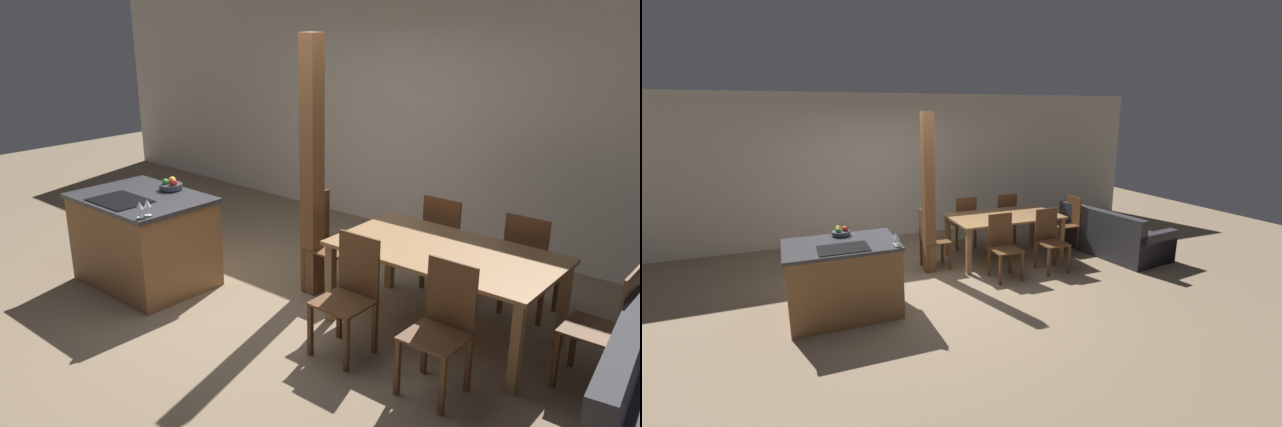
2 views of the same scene
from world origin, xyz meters
TOP-DOWN VIEW (x-y plane):
  - ground_plane at (0.00, 0.00)m, footprint 16.00×16.00m
  - wall_back at (0.00, 2.66)m, footprint 11.20×0.08m
  - kitchen_island at (-1.17, -0.35)m, footprint 1.30×0.92m
  - fruit_bowl at (-1.13, -0.03)m, footprint 0.22×0.22m
  - wine_glass_near at (-0.60, -0.74)m, footprint 0.06×0.06m
  - wine_glass_middle at (-0.60, -0.66)m, footprint 0.06×0.06m
  - dining_table at (1.54, 0.66)m, footprint 1.78×1.02m
  - dining_chair_near_left at (1.14, -0.08)m, footprint 0.40×0.40m
  - dining_chair_near_right at (1.94, -0.08)m, footprint 0.40×0.40m
  - dining_chair_far_left at (1.14, 1.39)m, footprint 0.40×0.40m
  - dining_chair_far_right at (1.94, 1.39)m, footprint 0.40×0.40m
  - dining_chair_head_end at (0.27, 0.66)m, footprint 0.40×0.40m
  - dining_chair_foot_end at (2.81, 0.66)m, footprint 0.40×0.40m
  - timber_post at (0.21, 0.54)m, footprint 0.16×0.16m

SIDE VIEW (x-z plane):
  - ground_plane at x=0.00m, z-range 0.00..0.00m
  - kitchen_island at x=-1.17m, z-range 0.00..0.89m
  - dining_chair_near_left at x=1.14m, z-range 0.02..0.95m
  - dining_chair_near_right at x=1.94m, z-range 0.02..0.95m
  - dining_chair_far_left at x=1.14m, z-range 0.02..0.95m
  - dining_chair_far_right at x=1.94m, z-range 0.02..0.95m
  - dining_chair_head_end at x=0.27m, z-range 0.02..0.95m
  - dining_chair_foot_end at x=2.81m, z-range 0.02..0.95m
  - dining_table at x=1.54m, z-range 0.28..1.01m
  - fruit_bowl at x=-1.13m, z-range 0.87..0.99m
  - wine_glass_near at x=-0.60m, z-range 0.92..1.06m
  - wine_glass_middle at x=-0.60m, z-range 0.92..1.06m
  - timber_post at x=0.21m, z-range 0.00..2.38m
  - wall_back at x=0.00m, z-range 0.00..2.70m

